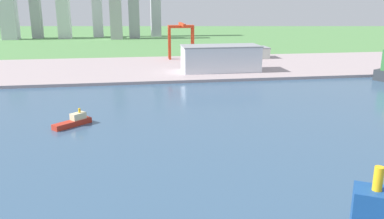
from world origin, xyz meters
name	(u,v)px	position (x,y,z in m)	size (l,w,h in m)	color
ground_plane	(143,134)	(0.00, 300.00, 0.00)	(2400.00, 2400.00, 0.00)	#54894A
water_bay	(150,188)	(0.00, 240.00, 0.07)	(840.00, 360.00, 0.15)	#385675
industrial_pier	(136,69)	(0.00, 490.00, 1.25)	(840.00, 140.00, 2.50)	#A79597
tugboat_small	(74,121)	(-35.93, 318.97, 2.47)	(19.52, 18.33, 8.61)	#B22D1E
port_crane_red	(181,33)	(50.20, 537.68, 30.58)	(27.47, 39.06, 38.62)	red
warehouse_main	(221,58)	(75.35, 457.58, 14.02)	(69.56, 29.47, 23.00)	silver
warehouse_annex	(248,52)	(123.87, 534.88, 8.46)	(44.46, 23.68, 11.88)	silver
distant_skyline	(86,7)	(-75.29, 828.19, 52.26)	(264.89, 63.24, 130.58)	silver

